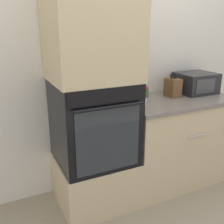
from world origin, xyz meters
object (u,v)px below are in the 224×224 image
at_px(microwave, 196,83).
at_px(bowl, 140,102).
at_px(condiment_jar_near, 146,92).
at_px(wall_oven, 94,121).
at_px(knife_block, 173,87).
at_px(condiment_jar_mid, 132,97).

xyz_separation_m(microwave, bowl, (-0.77, -0.16, -0.07)).
xyz_separation_m(bowl, condiment_jar_near, (0.21, 0.23, 0.02)).
bearing_deg(microwave, bowl, -168.56).
height_order(wall_oven, bowl, wall_oven).
bearing_deg(bowl, condiment_jar_near, 47.53).
bearing_deg(wall_oven, condiment_jar_near, 16.26).
height_order(knife_block, bowl, knife_block).
xyz_separation_m(microwave, condiment_jar_near, (-0.56, 0.08, -0.05)).
xyz_separation_m(wall_oven, bowl, (0.42, -0.05, 0.13)).
bearing_deg(condiment_jar_near, condiment_jar_mid, -151.90).
distance_m(knife_block, condiment_jar_near, 0.27).
bearing_deg(condiment_jar_near, knife_block, -21.96).
bearing_deg(microwave, condiment_jar_mid, -176.83).
relative_size(microwave, condiment_jar_mid, 3.33).
height_order(microwave, condiment_jar_mid, microwave).
bearing_deg(wall_oven, bowl, -6.44).
relative_size(knife_block, condiment_jar_near, 2.23).
relative_size(microwave, bowl, 3.41).
xyz_separation_m(microwave, condiment_jar_mid, (-0.78, -0.04, -0.05)).
relative_size(microwave, knife_block, 1.71).
bearing_deg(knife_block, microwave, 4.27).
relative_size(microwave, condiment_jar_near, 3.81).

